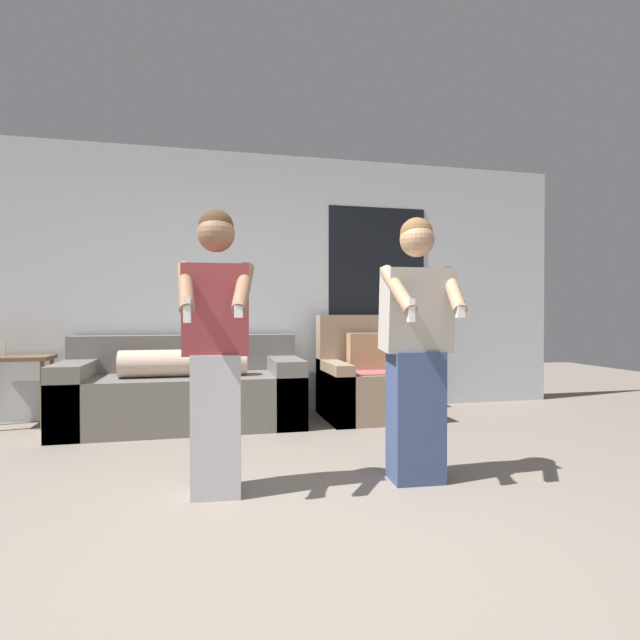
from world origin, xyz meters
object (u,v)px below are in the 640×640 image
at_px(person_right, 416,348).
at_px(side_table, 17,368).
at_px(armchair, 366,383).
at_px(couch, 185,392).
at_px(person_left, 216,349).

bearing_deg(person_right, side_table, 143.57).
height_order(armchair, side_table, armchair).
xyz_separation_m(side_table, person_right, (2.93, -2.16, 0.28)).
bearing_deg(armchair, side_table, 175.10).
bearing_deg(couch, side_table, 170.02).
bearing_deg(person_right, armchair, 81.07).
xyz_separation_m(couch, person_right, (1.45, -1.90, 0.51)).
distance_m(side_table, person_left, 2.75).
height_order(side_table, person_right, person_right).
bearing_deg(person_left, person_right, -1.63).
bearing_deg(side_table, couch, -9.98).
distance_m(couch, person_right, 2.44).
distance_m(person_left, person_right, 1.20).
bearing_deg(armchair, couch, 179.46).
bearing_deg(side_table, armchair, -4.90).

